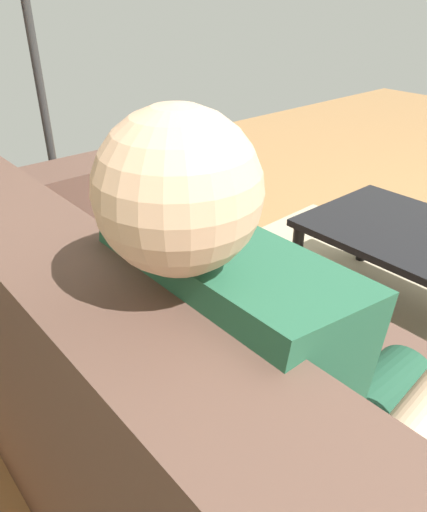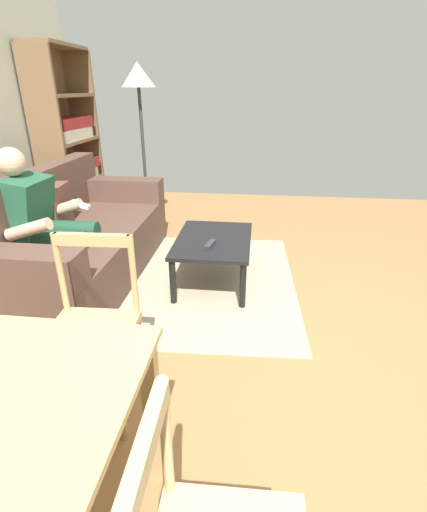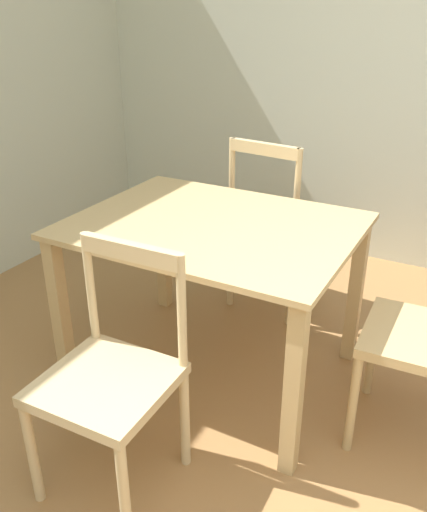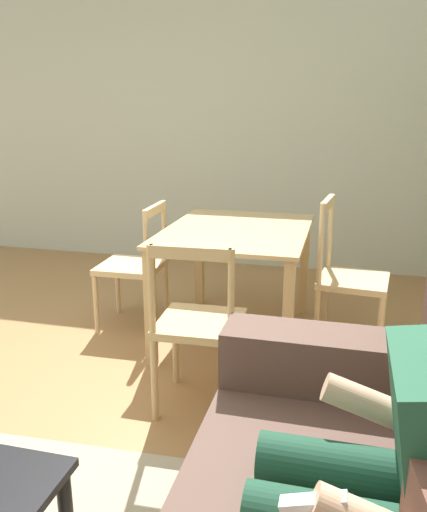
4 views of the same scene
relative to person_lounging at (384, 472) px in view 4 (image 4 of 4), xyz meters
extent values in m
cube|color=beige|center=(-3.79, -1.80, 0.70)|extent=(0.12, 5.33, 2.62)
cube|color=brown|center=(-0.69, -0.10, -0.05)|extent=(0.24, 0.96, 0.23)
cylinder|color=#1C4530|center=(-0.11, -0.12, -0.10)|extent=(0.15, 0.44, 0.15)
cylinder|color=#DBAD89|center=(-0.25, 0.00, 0.03)|extent=(0.09, 0.35, 0.19)
cube|color=white|center=(0.25, -0.17, 0.07)|extent=(0.04, 0.15, 0.08)
cube|color=tan|center=(-2.04, -0.82, 0.13)|extent=(1.18, 0.91, 0.02)
cube|color=tan|center=(-2.58, -1.22, -0.25)|extent=(0.06, 0.06, 0.73)
cube|color=tan|center=(-1.50, -1.22, -0.25)|extent=(0.06, 0.06, 0.73)
cube|color=tan|center=(-2.58, -0.41, -0.25)|extent=(0.06, 0.06, 0.73)
cube|color=tan|center=(-1.50, -0.41, -0.25)|extent=(0.06, 0.06, 0.73)
cube|color=#D1B27F|center=(-2.04, -0.06, -0.15)|extent=(0.46, 0.46, 0.04)
cylinder|color=#D1B27F|center=(-1.83, 0.11, -0.38)|extent=(0.04, 0.04, 0.46)
cylinder|color=#D1B27F|center=(-2.20, 0.15, -0.38)|extent=(0.04, 0.04, 0.46)
cylinder|color=#D1B27F|center=(-1.87, -0.27, -0.38)|extent=(0.04, 0.04, 0.46)
cylinder|color=#D1B27F|center=(-2.25, -0.23, -0.38)|extent=(0.04, 0.04, 0.46)
cylinder|color=#D1B27F|center=(-1.87, -0.27, 0.11)|extent=(0.03, 0.03, 0.51)
cylinder|color=#D1B27F|center=(-2.25, -0.23, 0.11)|extent=(0.03, 0.03, 0.51)
cube|color=#D1B27F|center=(-2.06, -0.25, 0.33)|extent=(0.38, 0.08, 0.06)
cube|color=tan|center=(-1.15, -0.82, -0.15)|extent=(0.44, 0.44, 0.04)
cylinder|color=tan|center=(-1.34, -0.63, -0.38)|extent=(0.04, 0.04, 0.46)
cylinder|color=tan|center=(-1.33, -1.01, -0.38)|extent=(0.04, 0.04, 0.46)
cylinder|color=tan|center=(-0.96, -0.62, -0.38)|extent=(0.04, 0.04, 0.46)
cylinder|color=tan|center=(-0.95, -1.00, -0.38)|extent=(0.04, 0.04, 0.46)
cylinder|color=tan|center=(-0.96, -0.62, 0.08)|extent=(0.03, 0.03, 0.45)
cylinder|color=tan|center=(-0.95, -1.00, 0.08)|extent=(0.03, 0.03, 0.45)
cube|color=tan|center=(-0.96, -0.81, 0.27)|extent=(0.05, 0.38, 0.06)
cube|color=#D1B27F|center=(-2.04, -1.57, -0.17)|extent=(0.43, 0.43, 0.04)
cylinder|color=#D1B27F|center=(-2.22, -1.77, -0.39)|extent=(0.04, 0.04, 0.44)
cylinder|color=#D1B27F|center=(-1.84, -1.76, -0.39)|extent=(0.04, 0.04, 0.44)
cylinder|color=#D1B27F|center=(-2.23, -1.39, -0.39)|extent=(0.04, 0.04, 0.44)
cylinder|color=#D1B27F|center=(-1.85, -1.38, -0.39)|extent=(0.04, 0.04, 0.44)
cylinder|color=#D1B27F|center=(-2.23, -1.39, 0.05)|extent=(0.03, 0.03, 0.44)
cylinder|color=#D1B27F|center=(-1.85, -1.38, 0.05)|extent=(0.03, 0.03, 0.44)
cube|color=#D1B27F|center=(-2.04, -1.38, 0.24)|extent=(0.38, 0.05, 0.06)
camera|label=1|loc=(-0.44, 0.52, 0.68)|focal=33.78mm
camera|label=2|loc=(-2.57, -1.60, 0.95)|focal=26.29mm
camera|label=3|loc=(-1.03, -2.68, 0.99)|focal=37.87mm
camera|label=4|loc=(1.22, -0.15, 0.91)|focal=36.65mm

